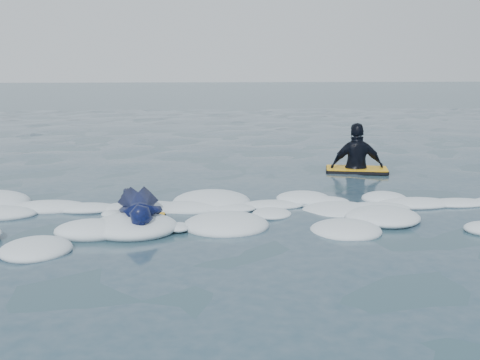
# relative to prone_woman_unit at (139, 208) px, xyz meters

# --- Properties ---
(ground) EXTENTS (120.00, 120.00, 0.00)m
(ground) POSITION_rel_prone_woman_unit_xyz_m (0.27, -0.82, -0.22)
(ground) COLOR #192F3E
(ground) RESTS_ON ground
(foam_band) EXTENTS (12.00, 3.10, 0.30)m
(foam_band) POSITION_rel_prone_woman_unit_xyz_m (0.27, 0.22, -0.22)
(foam_band) COLOR white
(foam_band) RESTS_ON ground
(prone_woman_unit) EXTENTS (0.81, 1.71, 0.43)m
(prone_woman_unit) POSITION_rel_prone_woman_unit_xyz_m (0.00, 0.00, 0.00)
(prone_woman_unit) COLOR black
(prone_woman_unit) RESTS_ON ground
(waiting_rider_unit) EXTENTS (1.35, 0.92, 1.85)m
(waiting_rider_unit) POSITION_rel_prone_woman_unit_xyz_m (4.04, 3.66, -0.15)
(waiting_rider_unit) COLOR black
(waiting_rider_unit) RESTS_ON ground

